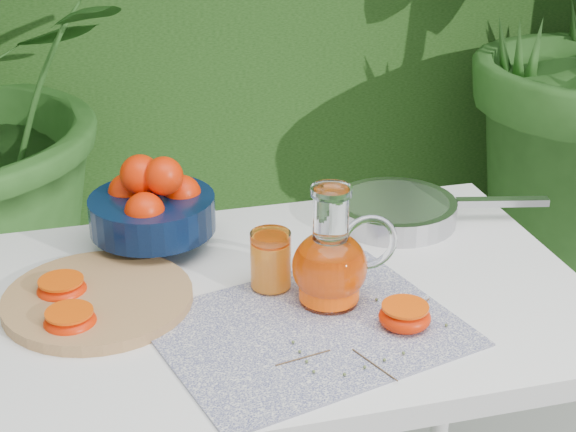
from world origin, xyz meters
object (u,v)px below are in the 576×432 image
object	(u,v)px
cutting_board	(98,299)
juice_pitcher	(331,263)
fruit_bowl	(153,205)
saute_pan	(397,210)
white_table	(291,331)

from	to	relation	value
cutting_board	juice_pitcher	distance (m)	0.39
cutting_board	fruit_bowl	xyz separation A→B (m)	(0.12, 0.19, 0.07)
juice_pitcher	saute_pan	bearing A→B (deg)	50.65
white_table	juice_pitcher	distance (m)	0.17
saute_pan	juice_pitcher	bearing A→B (deg)	-129.35
saute_pan	white_table	bearing A→B (deg)	-142.05
white_table	cutting_board	xyz separation A→B (m)	(-0.32, 0.04, 0.09)
white_table	fruit_bowl	size ratio (longest dim) A/B	3.42
juice_pitcher	fruit_bowl	bearing A→B (deg)	132.31
cutting_board	fruit_bowl	world-z (taller)	fruit_bowl
juice_pitcher	saute_pan	distance (m)	0.35
cutting_board	fruit_bowl	distance (m)	0.23
fruit_bowl	saute_pan	distance (m)	0.48
fruit_bowl	juice_pitcher	bearing A→B (deg)	-47.69
white_table	cutting_board	distance (m)	0.33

